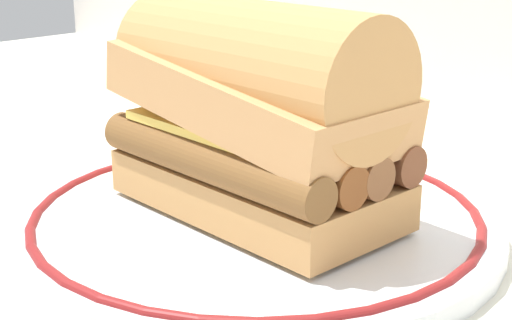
{
  "coord_description": "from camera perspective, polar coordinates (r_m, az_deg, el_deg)",
  "views": [
    {
      "loc": [
        0.32,
        -0.31,
        0.18
      ],
      "look_at": [
        0.01,
        -0.01,
        0.04
      ],
      "focal_mm": 54.28,
      "sensor_mm": 36.0,
      "label": 1
    }
  ],
  "objects": [
    {
      "name": "sausage_sandwich",
      "position": [
        0.44,
        -0.0,
        3.73
      ],
      "size": [
        0.18,
        0.1,
        0.12
      ],
      "rotation": [
        0.0,
        0.0,
        -0.04
      ],
      "color": "tan",
      "rests_on": "plate"
    },
    {
      "name": "plate",
      "position": [
        0.46,
        -0.0,
        -4.4
      ],
      "size": [
        0.29,
        0.29,
        0.01
      ],
      "color": "white",
      "rests_on": "ground_plane"
    },
    {
      "name": "ground_plane",
      "position": [
        0.48,
        -0.54,
        -4.54
      ],
      "size": [
        1.5,
        1.5,
        0.0
      ],
      "primitive_type": "plane",
      "color": "silver"
    },
    {
      "name": "drinking_glass",
      "position": [
        0.69,
        -5.93,
        5.79
      ],
      "size": [
        0.07,
        0.07,
        0.09
      ],
      "color": "silver",
      "rests_on": "ground_plane"
    }
  ]
}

